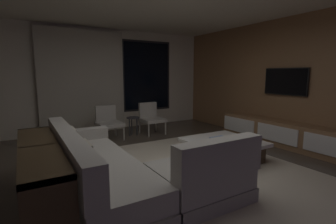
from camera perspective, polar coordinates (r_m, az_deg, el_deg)
name	(u,v)px	position (r m, az deg, el deg)	size (l,w,h in m)	color
floor	(175,174)	(3.91, 1.54, -14.00)	(9.20, 9.20, 0.00)	#473D33
back_wall_with_window	(101,80)	(6.92, -15.20, 7.04)	(6.60, 0.30, 2.70)	beige
media_wall	(300,82)	(5.85, 28.02, 6.15)	(0.12, 7.80, 2.70)	#8E6642
area_rug	(197,171)	(4.01, 6.67, -13.32)	(3.20, 3.80, 0.01)	beige
sectional_couch	(124,172)	(3.25, -10.14, -13.44)	(1.98, 2.50, 0.82)	gray
coffee_table	(223,150)	(4.52, 12.57, -8.50)	(1.16, 1.16, 0.36)	#41311E
book_stack_on_coffee_table	(220,140)	(4.31, 11.90, -6.28)	(0.29, 0.22, 0.09)	#B38C8F
accent_chair_near_window	(151,116)	(6.35, -4.01, -1.04)	(0.56, 0.58, 0.78)	#B2ADA0
accent_chair_by_curtain	(108,121)	(5.95, -13.61, -1.93)	(0.57, 0.59, 0.78)	#B2ADA0
side_stool	(133,121)	(6.17, -8.06, -1.96)	(0.32, 0.32, 0.46)	#333338
media_console	(285,135)	(5.77, 25.30, -4.71)	(0.46, 3.10, 0.52)	#8E6642
mounted_tv	(285,82)	(5.89, 25.39, 6.34)	(0.05, 0.99, 0.58)	black
console_table_behind_couch	(41,174)	(3.16, -27.17, -12.62)	(0.40, 2.10, 0.74)	#41311E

